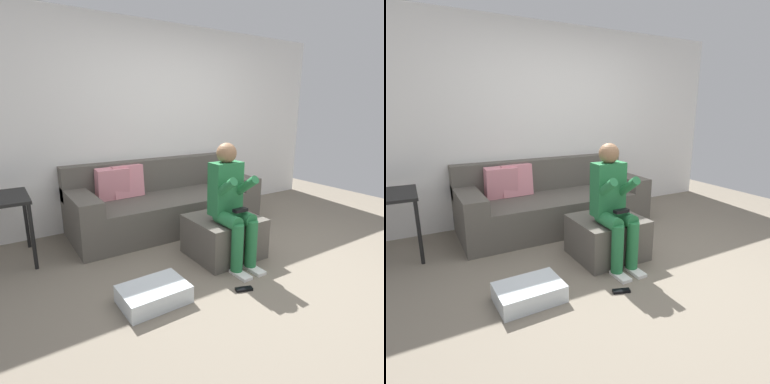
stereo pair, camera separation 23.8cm
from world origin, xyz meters
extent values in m
plane|color=slate|center=(0.00, 0.00, 0.00)|extent=(6.91, 6.91, 0.00)
cube|color=white|center=(0.00, 2.14, 1.27)|extent=(5.32, 0.10, 2.53)
cube|color=#59544C|center=(-0.26, 1.61, 0.21)|extent=(2.33, 0.95, 0.42)
cube|color=#59544C|center=(-0.26, 1.99, 0.62)|extent=(2.33, 0.20, 0.41)
cube|color=#59544C|center=(-1.30, 1.61, 0.50)|extent=(0.26, 0.95, 0.17)
cube|color=#59544C|center=(0.78, 1.61, 0.50)|extent=(0.26, 0.95, 0.17)
cube|color=pink|center=(-0.88, 1.80, 0.61)|extent=(0.38, 0.20, 0.39)
cube|color=pink|center=(-0.68, 1.81, 0.61)|extent=(0.40, 0.17, 0.40)
cube|color=#59544C|center=(-0.14, 0.58, 0.21)|extent=(0.67, 0.62, 0.41)
cube|color=#26723F|center=(-0.20, 0.51, 0.73)|extent=(0.31, 0.17, 0.51)
sphere|color=#8C6647|center=(-0.20, 0.51, 1.07)|extent=(0.19, 0.19, 0.19)
cylinder|color=#26723F|center=(-0.28, 0.36, 0.48)|extent=(0.13, 0.30, 0.13)
cylinder|color=#26723F|center=(-0.28, 0.21, 0.25)|extent=(0.11, 0.11, 0.45)
cube|color=white|center=(-0.28, 0.15, 0.01)|extent=(0.10, 0.22, 0.03)
cylinder|color=#26723F|center=(-0.31, 0.39, 0.77)|extent=(0.08, 0.32, 0.25)
cylinder|color=#26723F|center=(-0.11, 0.36, 0.48)|extent=(0.13, 0.30, 0.13)
cylinder|color=#26723F|center=(-0.11, 0.21, 0.25)|extent=(0.11, 0.11, 0.45)
cube|color=white|center=(-0.11, 0.15, 0.01)|extent=(0.10, 0.22, 0.03)
cylinder|color=#26723F|center=(-0.09, 0.37, 0.75)|extent=(0.08, 0.35, 0.28)
cube|color=black|center=(-0.20, 0.28, 0.58)|extent=(0.14, 0.06, 0.03)
cube|color=silver|center=(-1.12, 0.21, 0.07)|extent=(0.53, 0.37, 0.14)
cube|color=black|center=(-2.02, 1.58, 0.66)|extent=(0.45, 0.64, 0.03)
cylinder|color=black|center=(-1.83, 1.29, 0.32)|extent=(0.04, 0.04, 0.64)
cylinder|color=black|center=(-1.83, 1.87, 0.32)|extent=(0.04, 0.04, 0.64)
cube|color=black|center=(-0.41, -0.05, 0.01)|extent=(0.15, 0.10, 0.02)
camera|label=1|loc=(-2.04, -1.81, 1.47)|focal=29.74mm
camera|label=2|loc=(-1.84, -1.93, 1.47)|focal=29.74mm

